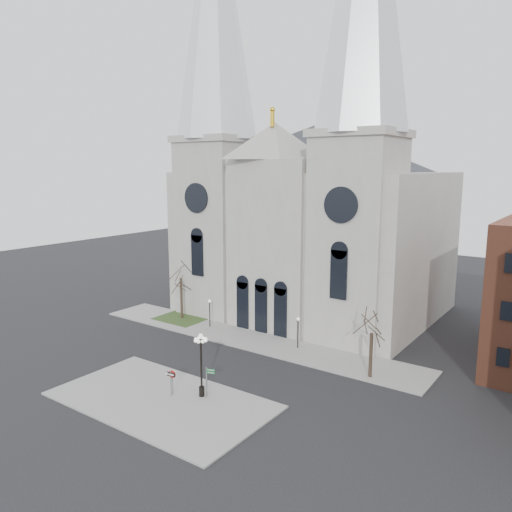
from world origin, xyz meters
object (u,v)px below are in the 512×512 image
Objects in this scene: one_way_sign at (171,379)px; street_name_sign at (208,379)px; stop_sign at (172,376)px; globe_lamp at (201,357)px.

street_name_sign reaches higher than one_way_sign.
stop_sign is 0.84× the size of street_name_sign.
street_name_sign is at bearing 27.98° from one_way_sign.
globe_lamp is at bearing -167.37° from street_name_sign.
globe_lamp is 2.14× the size of street_name_sign.
one_way_sign reaches higher than stop_sign.
street_name_sign is (0.43, 0.25, -1.90)m from globe_lamp.
globe_lamp reaches higher than one_way_sign.
globe_lamp is at bearing 30.15° from stop_sign.
stop_sign is 0.41m from one_way_sign.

